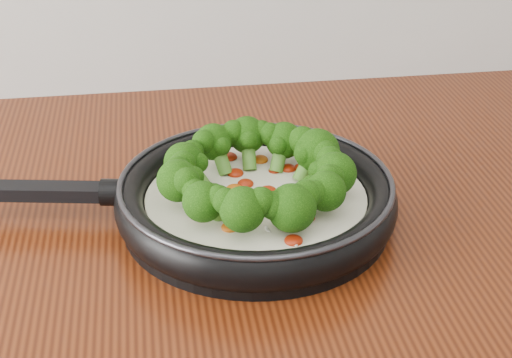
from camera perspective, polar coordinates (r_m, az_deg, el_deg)
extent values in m
cylinder|color=black|center=(0.81, 0.00, -2.75)|extent=(0.33, 0.33, 0.01)
torus|color=black|center=(0.80, 0.00, -1.43)|extent=(0.34, 0.34, 0.03)
torus|color=#2D2D33|center=(0.79, 0.00, -0.19)|extent=(0.33, 0.33, 0.01)
cube|color=black|center=(0.84, -15.66, -0.88)|extent=(0.17, 0.05, 0.01)
cylinder|color=black|center=(0.82, -10.51, -0.98)|extent=(0.03, 0.03, 0.03)
cylinder|color=white|center=(0.81, 0.00, -1.82)|extent=(0.27, 0.27, 0.02)
ellipsoid|color=#9C1E07|center=(0.83, 5.18, -0.07)|extent=(0.02, 0.02, 0.01)
ellipsoid|color=#9C1E07|center=(0.85, 2.42, 0.78)|extent=(0.02, 0.02, 0.01)
ellipsoid|color=#C3530C|center=(0.75, -1.94, -3.61)|extent=(0.02, 0.02, 0.01)
ellipsoid|color=#9C1E07|center=(0.84, -1.54, 0.43)|extent=(0.02, 0.02, 0.01)
ellipsoid|color=#9C1E07|center=(0.85, 3.36, 0.84)|extent=(0.02, 0.02, 0.01)
ellipsoid|color=#C3530C|center=(0.81, -1.62, -0.77)|extent=(0.02, 0.02, 0.01)
ellipsoid|color=#9C1E07|center=(0.81, 5.33, -0.91)|extent=(0.02, 0.02, 0.01)
ellipsoid|color=#9C1E07|center=(0.73, 2.81, -4.60)|extent=(0.02, 0.02, 0.01)
ellipsoid|color=#C3530C|center=(0.87, 0.32, 1.44)|extent=(0.02, 0.02, 0.01)
ellipsoid|color=#9C1E07|center=(0.85, 1.37, 0.64)|extent=(0.02, 0.02, 0.01)
ellipsoid|color=#9C1E07|center=(0.81, 0.90, -0.91)|extent=(0.03, 0.03, 0.01)
ellipsoid|color=#C3530C|center=(0.77, 0.87, -2.28)|extent=(0.02, 0.02, 0.01)
ellipsoid|color=#9C1E07|center=(0.88, -2.03, 1.64)|extent=(0.03, 0.03, 0.01)
ellipsoid|color=#9C1E07|center=(0.79, -0.05, -1.49)|extent=(0.01, 0.01, 0.01)
ellipsoid|color=#C3530C|center=(0.76, -3.99, -2.78)|extent=(0.03, 0.03, 0.01)
ellipsoid|color=#9C1E07|center=(0.82, -0.78, -0.35)|extent=(0.02, 0.02, 0.01)
ellipsoid|color=#9C1E07|center=(0.76, 3.77, -2.89)|extent=(0.02, 0.02, 0.01)
ellipsoid|color=white|center=(0.79, 0.01, -1.37)|extent=(0.01, 0.01, 0.00)
ellipsoid|color=white|center=(0.76, 2.11, -3.13)|extent=(0.01, 0.01, 0.00)
ellipsoid|color=white|center=(0.79, 4.43, -1.55)|extent=(0.01, 0.01, 0.00)
ellipsoid|color=white|center=(0.81, 5.77, -1.06)|extent=(0.00, 0.01, 0.00)
ellipsoid|color=white|center=(0.74, 0.89, -3.83)|extent=(0.01, 0.01, 0.00)
ellipsoid|color=white|center=(0.75, 2.67, -3.25)|extent=(0.01, 0.01, 0.00)
ellipsoid|color=white|center=(0.76, -1.59, -3.15)|extent=(0.01, 0.01, 0.00)
ellipsoid|color=white|center=(0.80, 2.95, -1.32)|extent=(0.01, 0.01, 0.00)
ellipsoid|color=white|center=(0.81, -0.30, -0.89)|extent=(0.01, 0.01, 0.00)
ellipsoid|color=white|center=(0.79, 2.63, -1.67)|extent=(0.01, 0.01, 0.00)
ellipsoid|color=white|center=(0.81, 0.03, -0.81)|extent=(0.01, 0.01, 0.00)
ellipsoid|color=white|center=(0.81, 2.09, -0.63)|extent=(0.01, 0.01, 0.00)
ellipsoid|color=white|center=(0.79, 0.88, -1.51)|extent=(0.01, 0.01, 0.00)
ellipsoid|color=white|center=(0.82, -0.63, -0.32)|extent=(0.01, 0.01, 0.00)
ellipsoid|color=white|center=(0.85, -1.35, 0.48)|extent=(0.01, 0.01, 0.00)
ellipsoid|color=white|center=(0.74, 0.80, -3.67)|extent=(0.00, 0.01, 0.00)
ellipsoid|color=white|center=(0.79, -3.01, -1.86)|extent=(0.01, 0.01, 0.00)
ellipsoid|color=white|center=(0.80, 1.88, -1.50)|extent=(0.00, 0.01, 0.00)
ellipsoid|color=white|center=(0.72, 3.08, -4.84)|extent=(0.01, 0.01, 0.00)
ellipsoid|color=white|center=(0.81, -2.82, -1.04)|extent=(0.01, 0.01, 0.00)
cylinder|color=#5E9B33|center=(0.79, 4.67, -0.60)|extent=(0.03, 0.02, 0.03)
sphere|color=black|center=(0.78, 5.89, 0.41)|extent=(0.05, 0.05, 0.04)
sphere|color=black|center=(0.80, 5.52, 1.46)|extent=(0.03, 0.03, 0.03)
sphere|color=black|center=(0.77, 5.64, 0.18)|extent=(0.03, 0.03, 0.03)
sphere|color=black|center=(0.78, 4.70, 0.57)|extent=(0.03, 0.03, 0.02)
cylinder|color=#5E9B33|center=(0.83, 3.67, 0.81)|extent=(0.03, 0.03, 0.03)
sphere|color=black|center=(0.83, 4.56, 2.08)|extent=(0.06, 0.06, 0.05)
sphere|color=black|center=(0.84, 3.50, 2.90)|extent=(0.04, 0.04, 0.03)
sphere|color=black|center=(0.81, 5.19, 1.87)|extent=(0.03, 0.03, 0.03)
sphere|color=black|center=(0.82, 3.68, 1.90)|extent=(0.03, 0.03, 0.02)
cylinder|color=#5E9B33|center=(0.85, 1.70, 1.51)|extent=(0.03, 0.03, 0.03)
sphere|color=black|center=(0.85, 2.10, 2.89)|extent=(0.05, 0.05, 0.04)
sphere|color=black|center=(0.85, 1.00, 3.37)|extent=(0.03, 0.03, 0.03)
sphere|color=black|center=(0.84, 3.00, 2.94)|extent=(0.03, 0.03, 0.02)
sphere|color=black|center=(0.84, 1.70, 2.56)|extent=(0.02, 0.02, 0.02)
cylinder|color=#5E9B33|center=(0.85, -0.54, 1.78)|extent=(0.02, 0.03, 0.04)
sphere|color=black|center=(0.86, -0.67, 3.31)|extent=(0.05, 0.05, 0.04)
sphere|color=black|center=(0.85, -1.69, 3.54)|extent=(0.03, 0.03, 0.03)
sphere|color=black|center=(0.85, 0.40, 3.59)|extent=(0.03, 0.03, 0.02)
sphere|color=black|center=(0.84, -0.55, 2.95)|extent=(0.02, 0.02, 0.02)
cylinder|color=#5E9B33|center=(0.84, -2.57, 1.36)|extent=(0.03, 0.03, 0.03)
sphere|color=black|center=(0.85, -3.19, 2.77)|extent=(0.05, 0.05, 0.04)
sphere|color=black|center=(0.83, -3.90, 2.81)|extent=(0.03, 0.03, 0.03)
sphere|color=black|center=(0.85, -2.19, 3.28)|extent=(0.03, 0.03, 0.02)
sphere|color=black|center=(0.83, -2.59, 2.49)|extent=(0.02, 0.02, 0.02)
cylinder|color=#5E9B33|center=(0.81, -4.33, 0.15)|extent=(0.03, 0.03, 0.03)
sphere|color=black|center=(0.81, -5.38, 1.24)|extent=(0.05, 0.05, 0.04)
sphere|color=black|center=(0.79, -5.45, 1.14)|extent=(0.03, 0.03, 0.03)
sphere|color=black|center=(0.82, -4.76, 2.05)|extent=(0.03, 0.03, 0.02)
sphere|color=black|center=(0.80, -4.30, 1.21)|extent=(0.02, 0.02, 0.02)
cylinder|color=#5E9B33|center=(0.78, -4.58, -1.07)|extent=(0.03, 0.02, 0.04)
sphere|color=black|center=(0.77, -5.83, -0.12)|extent=(0.05, 0.05, 0.04)
sphere|color=black|center=(0.75, -5.18, -0.14)|extent=(0.03, 0.03, 0.03)
sphere|color=black|center=(0.78, -5.86, 0.81)|extent=(0.03, 0.03, 0.03)
sphere|color=black|center=(0.77, -4.66, 0.18)|extent=(0.03, 0.03, 0.02)
cylinder|color=#5E9B33|center=(0.75, -3.11, -2.28)|extent=(0.03, 0.03, 0.03)
sphere|color=black|center=(0.73, -3.96, -1.69)|extent=(0.05, 0.05, 0.04)
sphere|color=black|center=(0.73, -2.80, -1.42)|extent=(0.03, 0.03, 0.03)
sphere|color=black|center=(0.74, -4.64, -0.85)|extent=(0.03, 0.03, 0.02)
sphere|color=black|center=(0.74, -3.11, -1.08)|extent=(0.02, 0.02, 0.02)
cylinder|color=#5E9B33|center=(0.74, -0.78, -2.78)|extent=(0.02, 0.03, 0.04)
sphere|color=black|center=(0.72, -1.02, -2.27)|extent=(0.05, 0.05, 0.04)
sphere|color=black|center=(0.71, 0.36, -1.66)|extent=(0.03, 0.03, 0.03)
sphere|color=black|center=(0.72, -2.27, -1.65)|extent=(0.03, 0.03, 0.03)
sphere|color=black|center=(0.73, -0.80, -1.50)|extent=(0.03, 0.03, 0.02)
cylinder|color=#5E9B33|center=(0.75, 2.11, -2.64)|extent=(0.02, 0.03, 0.03)
sphere|color=black|center=(0.73, 2.68, -2.17)|extent=(0.06, 0.06, 0.05)
sphere|color=black|center=(0.73, 3.72, -1.18)|extent=(0.03, 0.03, 0.03)
sphere|color=black|center=(0.72, 1.30, -1.97)|extent=(0.03, 0.03, 0.03)
sphere|color=black|center=(0.74, 2.09, -1.46)|extent=(0.03, 0.03, 0.02)
cylinder|color=#5E9B33|center=(0.77, 4.10, -1.66)|extent=(0.03, 0.03, 0.03)
sphere|color=black|center=(0.75, 5.21, -0.91)|extent=(0.05, 0.05, 0.04)
sphere|color=black|center=(0.76, 5.40, 0.15)|extent=(0.03, 0.03, 0.03)
sphere|color=black|center=(0.74, 4.44, -0.96)|extent=(0.03, 0.03, 0.02)
sphere|color=black|center=(0.76, 4.12, -0.46)|extent=(0.02, 0.02, 0.02)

